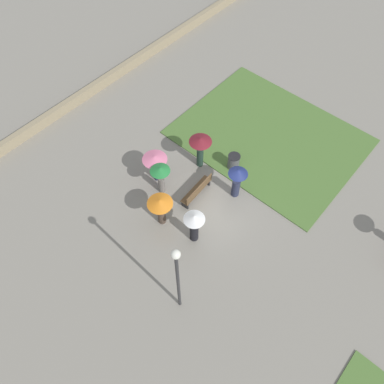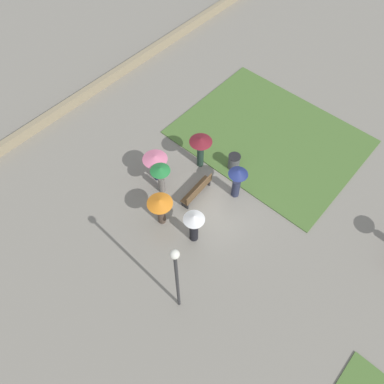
{
  "view_description": "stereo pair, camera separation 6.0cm",
  "coord_description": "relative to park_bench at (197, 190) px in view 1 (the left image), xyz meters",
  "views": [
    {
      "loc": [
        8.15,
        5.54,
        15.21
      ],
      "look_at": [
        1.06,
        -0.7,
        1.17
      ],
      "focal_mm": 35.0,
      "sensor_mm": 36.0,
      "label": 1
    },
    {
      "loc": [
        8.11,
        5.59,
        15.21
      ],
      "look_at": [
        1.06,
        -0.7,
        1.17
      ],
      "focal_mm": 35.0,
      "sensor_mm": 36.0,
      "label": 2
    }
  ],
  "objects": [
    {
      "name": "crowd_person_pink",
      "position": [
        0.53,
        -2.2,
        0.89
      ],
      "size": [
        1.2,
        1.2,
        1.72
      ],
      "rotation": [
        0.0,
        0.0,
        4.82
      ],
      "color": "#282D47",
      "rests_on": "ground_plane"
    },
    {
      "name": "crowd_person_green",
      "position": [
        0.9,
        -1.49,
        0.79
      ],
      "size": [
        0.94,
        0.94,
        1.81
      ],
      "rotation": [
        0.0,
        0.0,
        2.02
      ],
      "color": "slate",
      "rests_on": "ground_plane"
    },
    {
      "name": "crowd_person_white",
      "position": [
        1.81,
        1.38,
        0.8
      ],
      "size": [
        0.93,
        0.93,
        1.94
      ],
      "rotation": [
        0.0,
        0.0,
        1.46
      ],
      "color": "black",
      "rests_on": "ground_plane"
    },
    {
      "name": "lawn_patch_near",
      "position": [
        -5.5,
        0.42,
        -0.44
      ],
      "size": [
        7.41,
        9.34,
        0.06
      ],
      "color": "#4C7033",
      "rests_on": "ground_plane"
    },
    {
      "name": "park_bench",
      "position": [
        0.0,
        0.0,
        0.0
      ],
      "size": [
        1.95,
        0.54,
        0.9
      ],
      "rotation": [
        0.0,
        0.0,
        0.06
      ],
      "color": "brown",
      "rests_on": "ground_plane"
    },
    {
      "name": "ground_plane",
      "position": [
        -0.46,
        0.88,
        -0.47
      ],
      "size": [
        90.0,
        90.0,
        0.0
      ],
      "primitive_type": "plane",
      "color": "gray"
    },
    {
      "name": "crowd_person_navy",
      "position": [
        -1.29,
        1.3,
        0.78
      ],
      "size": [
        0.91,
        0.91,
        1.92
      ],
      "rotation": [
        0.0,
        0.0,
        5.41
      ],
      "color": "#282D47",
      "rests_on": "ground_plane"
    },
    {
      "name": "trash_bin",
      "position": [
        -2.52,
        0.23,
        -0.02
      ],
      "size": [
        0.63,
        0.63,
        0.91
      ],
      "color": "#4C4C51",
      "rests_on": "ground_plane"
    },
    {
      "name": "crowd_person_orange",
      "position": [
        2.14,
        -0.31,
        0.85
      ],
      "size": [
        1.15,
        1.15,
        1.78
      ],
      "rotation": [
        0.0,
        0.0,
        2.78
      ],
      "color": "#47382D",
      "rests_on": "ground_plane"
    },
    {
      "name": "lamp_post",
      "position": [
        4.46,
        2.93,
        2.66
      ],
      "size": [
        0.32,
        0.32,
        4.96
      ],
      "color": "#2D2D30",
      "rests_on": "ground_plane"
    },
    {
      "name": "parapet_wall",
      "position": [
        -0.46,
        -9.46,
        -0.17
      ],
      "size": [
        45.0,
        0.35,
        0.61
      ],
      "color": "gray",
      "rests_on": "ground_plane"
    },
    {
      "name": "crowd_person_maroon",
      "position": [
        -1.56,
        -1.18,
        0.97
      ],
      "size": [
        1.12,
        1.12,
        1.97
      ],
      "rotation": [
        0.0,
        0.0,
        0.05
      ],
      "color": "#1E3328",
      "rests_on": "ground_plane"
    }
  ]
}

